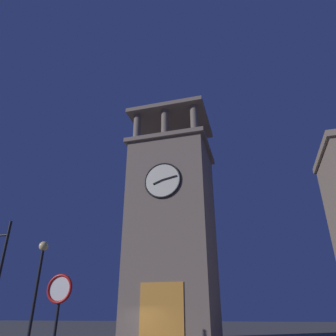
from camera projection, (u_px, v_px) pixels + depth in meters
The scene contains 3 objects.
clocktower at pixel (173, 229), 27.29m from camera, with size 7.32×6.93×21.78m.
street_lamp at pixel (39, 274), 14.55m from camera, with size 0.44×0.44×5.08m.
no_horn_sign at pixel (59, 298), 8.49m from camera, with size 0.78×0.14×2.87m.
Camera 1 is at (-8.26, 21.02, 1.81)m, focal length 33.47 mm.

